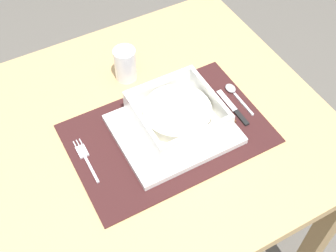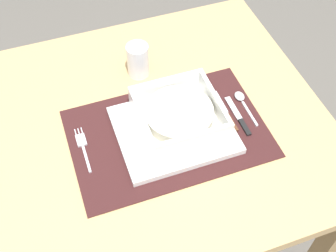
% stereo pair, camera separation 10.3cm
% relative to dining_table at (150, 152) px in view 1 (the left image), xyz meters
% --- Properties ---
extents(ground_plane, '(6.00, 6.00, 0.00)m').
position_rel_dining_table_xyz_m(ground_plane, '(0.00, 0.00, -0.64)').
color(ground_plane, '#59544C').
extents(dining_table, '(0.87, 0.78, 0.75)m').
position_rel_dining_table_xyz_m(dining_table, '(0.00, 0.00, 0.00)').
color(dining_table, tan).
rests_on(dining_table, ground).
extents(placemat, '(0.47, 0.31, 0.00)m').
position_rel_dining_table_xyz_m(placemat, '(0.03, -0.05, 0.12)').
color(placemat, '#381919').
rests_on(placemat, dining_table).
extents(serving_plate, '(0.27, 0.23, 0.02)m').
position_rel_dining_table_xyz_m(serving_plate, '(0.04, -0.05, 0.13)').
color(serving_plate, white).
rests_on(serving_plate, placemat).
extents(porridge_bowl, '(0.19, 0.19, 0.06)m').
position_rel_dining_table_xyz_m(porridge_bowl, '(0.06, -0.03, 0.16)').
color(porridge_bowl, white).
rests_on(porridge_bowl, serving_plate).
extents(fork, '(0.02, 0.13, 0.00)m').
position_rel_dining_table_xyz_m(fork, '(-0.17, -0.02, 0.12)').
color(fork, silver).
rests_on(fork, placemat).
extents(spoon, '(0.02, 0.11, 0.01)m').
position_rel_dining_table_xyz_m(spoon, '(0.24, -0.01, 0.12)').
color(spoon, silver).
rests_on(spoon, placemat).
extents(butter_knife, '(0.01, 0.13, 0.01)m').
position_rel_dining_table_xyz_m(butter_knife, '(0.21, -0.06, 0.12)').
color(butter_knife, black).
rests_on(butter_knife, placemat).
extents(bread_knife, '(0.01, 0.13, 0.01)m').
position_rel_dining_table_xyz_m(bread_knife, '(0.18, -0.04, 0.12)').
color(bread_knife, '#59331E').
rests_on(bread_knife, placemat).
extents(drinking_glass, '(0.06, 0.06, 0.09)m').
position_rel_dining_table_xyz_m(drinking_glass, '(0.02, 0.18, 0.16)').
color(drinking_glass, white).
rests_on(drinking_glass, dining_table).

